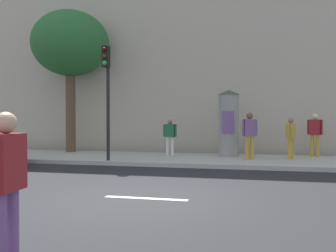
% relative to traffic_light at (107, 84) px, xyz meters
% --- Properties ---
extents(ground_plane, '(80.00, 80.00, 0.00)m').
position_rel_traffic_light_xyz_m(ground_plane, '(3.02, -5.24, -2.93)').
color(ground_plane, '#232326').
extents(sidewalk_curb, '(36.00, 4.00, 0.15)m').
position_rel_traffic_light_xyz_m(sidewalk_curb, '(3.02, 1.76, -2.86)').
color(sidewalk_curb, '#B2ADA3').
rests_on(sidewalk_curb, ground_plane).
extents(lane_markings, '(25.80, 0.16, 0.01)m').
position_rel_traffic_light_xyz_m(lane_markings, '(3.02, -5.24, -2.93)').
color(lane_markings, silver).
rests_on(lane_markings, ground_plane).
extents(building_backdrop, '(36.00, 5.00, 11.95)m').
position_rel_traffic_light_xyz_m(building_backdrop, '(3.02, 6.76, 3.04)').
color(building_backdrop, '#B7A893').
rests_on(building_backdrop, ground_plane).
extents(traffic_light, '(0.24, 0.45, 4.12)m').
position_rel_traffic_light_xyz_m(traffic_light, '(0.00, 0.00, 0.00)').
color(traffic_light, black).
rests_on(traffic_light, sidewalk_curb).
extents(poster_column, '(0.89, 0.89, 2.70)m').
position_rel_traffic_light_xyz_m(poster_column, '(4.16, 2.73, -1.42)').
color(poster_column, gray).
rests_on(poster_column, sidewalk_curb).
extents(street_tree, '(3.50, 3.50, 6.45)m').
position_rel_traffic_light_xyz_m(street_tree, '(-3.04, 3.10, 2.12)').
color(street_tree, brown).
rests_on(street_tree, sidewalk_curb).
extents(pedestrian_with_backpack, '(0.41, 0.65, 1.76)m').
position_rel_traffic_light_xyz_m(pedestrian_with_backpack, '(2.58, -9.23, -1.87)').
color(pedestrian_with_backpack, '#724C84').
rests_on(pedestrian_with_backpack, ground_plane).
extents(pedestrian_with_bag, '(0.55, 0.35, 1.74)m').
position_rel_traffic_light_xyz_m(pedestrian_with_bag, '(5.02, 1.49, -1.76)').
color(pedestrian_with_bag, '#B78C33').
rests_on(pedestrian_with_bag, sidewalk_curb).
extents(pedestrian_tallest, '(0.57, 0.37, 1.72)m').
position_rel_traffic_light_xyz_m(pedestrian_tallest, '(7.54, 3.23, -1.77)').
color(pedestrian_tallest, '#B78C33').
rests_on(pedestrian_tallest, sidewalk_curb).
extents(pedestrian_in_dark_shirt, '(0.40, 0.52, 1.55)m').
position_rel_traffic_light_xyz_m(pedestrian_in_dark_shirt, '(6.52, 2.06, -1.89)').
color(pedestrian_in_dark_shirt, '#B78C33').
rests_on(pedestrian_in_dark_shirt, sidewalk_curb).
extents(pedestrian_in_red_top, '(0.59, 0.31, 1.50)m').
position_rel_traffic_light_xyz_m(pedestrian_in_red_top, '(1.75, 2.59, -1.92)').
color(pedestrian_in_red_top, silver).
rests_on(pedestrian_in_red_top, sidewalk_curb).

